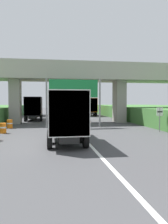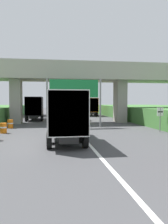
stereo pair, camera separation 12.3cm
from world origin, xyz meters
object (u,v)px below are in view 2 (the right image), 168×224
Objects in this scene: speed_limit_sign at (160,116)px; construction_barrel_4 at (10,124)px; truck_silver at (65,114)px; truck_black at (35,107)px; truck_blue at (37,106)px; construction_barrel_3 at (3,128)px; truck_orange at (89,106)px; car_yellow at (80,114)px; overhead_highway_sign at (74,92)px.

construction_barrel_4 is (-14.04, 4.93, -1.02)m from speed_limit_sign.
truck_silver is 18.91m from truck_black.
truck_blue is 8.11× the size of construction_barrel_3.
truck_blue is at bearing 92.13° from truck_black.
speed_limit_sign reaches higher than construction_barrel_4.
truck_orange is (6.50, 27.85, 0.00)m from truck_silver.
truck_black reaches higher than speed_limit_sign.
truck_orange is 1.78× the size of car_yellow.
truck_black is 8.11× the size of construction_barrel_4.
construction_barrel_4 is at bearing -100.20° from truck_black.
car_yellow is at bearing 79.26° from overhead_highway_sign.
truck_silver is 8.11× the size of construction_barrel_4.
truck_silver is 1.78× the size of car_yellow.
truck_silver is at bearing -100.24° from overhead_highway_sign.
construction_barrel_3 is at bearing -97.32° from truck_black.
truck_orange is 22.62m from construction_barrel_4.
truck_blue is at bearing 104.02° from overhead_highway_sign.
truck_blue is at bearing 86.75° from construction_barrel_3.
speed_limit_sign is 0.31× the size of truck_silver.
overhead_highway_sign is 6.53× the size of construction_barrel_3.
truck_black is 1.00× the size of truck_orange.
truck_silver reaches higher than speed_limit_sign.
overhead_highway_sign is 8.13m from construction_barrel_3.
construction_barrel_3 is (-1.77, -13.76, -1.47)m from truck_black.
truck_orange is at bearing -6.94° from truck_blue.
truck_orange is at bearing 43.21° from truck_black.
car_yellow is (1.73, 9.12, -2.99)m from overhead_highway_sign.
truck_silver is 10.07m from construction_barrel_4.
truck_blue is 1.78× the size of car_yellow.
construction_barrel_4 is (-6.64, 0.30, -3.38)m from overhead_highway_sign.
car_yellow is at bearing 112.42° from speed_limit_sign.
truck_black is 8.11× the size of construction_barrel_3.
overhead_highway_sign is 2.64× the size of speed_limit_sign.
construction_barrel_4 is at bearing 121.19° from truck_silver.
truck_silver is at bearing -157.99° from speed_limit_sign.
speed_limit_sign is at bearing -19.34° from construction_barrel_4.
truck_blue is 20.68m from construction_barrel_4.
truck_black is (-4.82, 10.40, -1.91)m from overhead_highway_sign.
speed_limit_sign reaches higher than car_yellow.
overhead_highway_sign is 0.81× the size of truck_orange.
truck_blue is 29.34m from truck_silver.
truck_blue reaches higher than car_yellow.
overhead_highway_sign is at bearing -104.32° from truck_orange.
speed_limit_sign is at bearing -50.87° from truck_black.
truck_silver is 8.11× the size of construction_barrel_3.
truck_silver is 7.20m from construction_barrel_3.
speed_limit_sign is 0.31× the size of truck_black.
overhead_highway_sign is at bearing -2.62° from construction_barrel_4.
car_yellow is (-5.67, 13.75, -0.62)m from speed_limit_sign.
construction_barrel_4 is at bearing 90.80° from construction_barrel_3.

